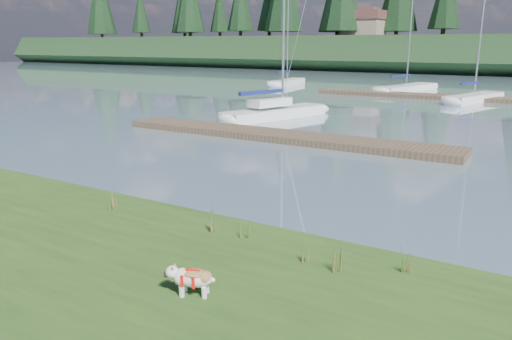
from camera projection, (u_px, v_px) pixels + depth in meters
The scene contains 18 objects.
ground at pixel (458, 100), 37.80m from camera, with size 200.00×200.00×0.00m, color #7690A0.
bank at pixel (45, 303), 7.94m from camera, with size 60.00×9.00×0.35m, color #2E4C1A.
bulldog at pixel (192, 277), 7.79m from camera, with size 0.79×0.54×0.47m.
sailboat_main at pixel (282, 110), 28.83m from camera, with size 3.81×7.97×11.42m.
dock_near at pixel (278, 136), 22.38m from camera, with size 16.00×2.00×0.30m, color #4C3D2C.
dock_far at pixel (487, 99), 36.76m from camera, with size 26.00×2.20×0.30m, color #4C3D2C.
sailboat_bg_0 at pixel (289, 82), 51.28m from camera, with size 2.06×7.37×10.63m.
sailboat_bg_1 at pixel (411, 87), 44.74m from camera, with size 4.06×9.23×13.41m.
sailboat_bg_2 at pixel (478, 97), 36.78m from camera, with size 3.66×7.54×11.25m.
weed_0 at pixel (209, 220), 10.41m from camera, with size 0.17×0.14×0.64m.
weed_1 at pixel (245, 230), 10.09m from camera, with size 0.17×0.14×0.42m.
weed_2 at pixel (338, 257), 8.55m from camera, with size 0.17×0.14×0.69m.
weed_3 at pixel (112, 199), 11.84m from camera, with size 0.17×0.14×0.61m.
weed_4 at pixel (304, 253), 9.00m from camera, with size 0.17×0.14×0.40m.
weed_5 at pixel (407, 261), 8.55m from camera, with size 0.17×0.14×0.54m.
mud_lip at pixel (209, 225), 11.61m from camera, with size 60.00×0.50×0.14m, color #33281C.
conifer_1 at pixel (269, 2), 89.07m from camera, with size 4.40×4.40×11.30m.
house_0 at pixel (363, 23), 80.17m from camera, with size 6.30×5.30×4.65m.
Camera 1 is at (6.61, -10.38, 4.20)m, focal length 35.00 mm.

